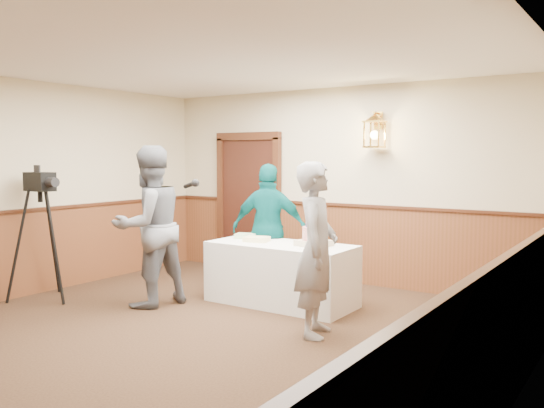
{
  "coord_description": "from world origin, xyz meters",
  "views": [
    {
      "loc": [
        3.8,
        -3.95,
        1.82
      ],
      "look_at": [
        0.02,
        1.7,
        1.25
      ],
      "focal_mm": 38.0,
      "sensor_mm": 36.0,
      "label": 1
    }
  ],
  "objects_px": {
    "sheet_cake_green": "(246,236)",
    "tv_camera_rig": "(42,243)",
    "baker": "(317,249)",
    "tiered_cake": "(314,234)",
    "assistant_p": "(269,229)",
    "display_table": "(281,274)",
    "sheet_cake_yellow": "(257,239)",
    "interviewer": "(149,226)"
  },
  "relations": [
    {
      "from": "display_table",
      "to": "tv_camera_rig",
      "type": "height_order",
      "value": "tv_camera_rig"
    },
    {
      "from": "assistant_p",
      "to": "sheet_cake_yellow",
      "type": "bearing_deg",
      "value": 83.75
    },
    {
      "from": "assistant_p",
      "to": "tv_camera_rig",
      "type": "distance_m",
      "value": 2.89
    },
    {
      "from": "interviewer",
      "to": "sheet_cake_yellow",
      "type": "bearing_deg",
      "value": 145.45
    },
    {
      "from": "display_table",
      "to": "interviewer",
      "type": "xyz_separation_m",
      "value": [
        -1.29,
        -0.94,
        0.6
      ]
    },
    {
      "from": "sheet_cake_yellow",
      "to": "tv_camera_rig",
      "type": "relative_size",
      "value": 0.18
    },
    {
      "from": "sheet_cake_yellow",
      "to": "tv_camera_rig",
      "type": "height_order",
      "value": "tv_camera_rig"
    },
    {
      "from": "tiered_cake",
      "to": "sheet_cake_yellow",
      "type": "relative_size",
      "value": 1.39
    },
    {
      "from": "display_table",
      "to": "interviewer",
      "type": "distance_m",
      "value": 1.71
    },
    {
      "from": "interviewer",
      "to": "baker",
      "type": "relative_size",
      "value": 1.1
    },
    {
      "from": "tiered_cake",
      "to": "interviewer",
      "type": "distance_m",
      "value": 1.99
    },
    {
      "from": "tiered_cake",
      "to": "assistant_p",
      "type": "relative_size",
      "value": 0.24
    },
    {
      "from": "baker",
      "to": "tv_camera_rig",
      "type": "height_order",
      "value": "baker"
    },
    {
      "from": "display_table",
      "to": "baker",
      "type": "height_order",
      "value": "baker"
    },
    {
      "from": "assistant_p",
      "to": "baker",
      "type": "bearing_deg",
      "value": 120.33
    },
    {
      "from": "sheet_cake_yellow",
      "to": "assistant_p",
      "type": "xyz_separation_m",
      "value": [
        -0.09,
        0.42,
        0.08
      ]
    },
    {
      "from": "display_table",
      "to": "assistant_p",
      "type": "relative_size",
      "value": 1.05
    },
    {
      "from": "display_table",
      "to": "interviewer",
      "type": "bearing_deg",
      "value": -143.85
    },
    {
      "from": "interviewer",
      "to": "baker",
      "type": "distance_m",
      "value": 2.26
    },
    {
      "from": "tiered_cake",
      "to": "interviewer",
      "type": "xyz_separation_m",
      "value": [
        -1.72,
        -1.01,
        0.08
      ]
    },
    {
      "from": "sheet_cake_green",
      "to": "tv_camera_rig",
      "type": "xyz_separation_m",
      "value": [
        -1.98,
        -1.64,
        -0.05
      ]
    },
    {
      "from": "baker",
      "to": "tiered_cake",
      "type": "bearing_deg",
      "value": 11.35
    },
    {
      "from": "baker",
      "to": "sheet_cake_yellow",
      "type": "bearing_deg",
      "value": 38.61
    },
    {
      "from": "display_table",
      "to": "sheet_cake_yellow",
      "type": "bearing_deg",
      "value": -175.29
    },
    {
      "from": "interviewer",
      "to": "baker",
      "type": "height_order",
      "value": "interviewer"
    },
    {
      "from": "baker",
      "to": "tv_camera_rig",
      "type": "relative_size",
      "value": 1.09
    },
    {
      "from": "sheet_cake_green",
      "to": "interviewer",
      "type": "height_order",
      "value": "interviewer"
    },
    {
      "from": "sheet_cake_yellow",
      "to": "baker",
      "type": "bearing_deg",
      "value": -31.61
    },
    {
      "from": "display_table",
      "to": "interviewer",
      "type": "height_order",
      "value": "interviewer"
    },
    {
      "from": "sheet_cake_yellow",
      "to": "sheet_cake_green",
      "type": "relative_size",
      "value": 1.13
    },
    {
      "from": "sheet_cake_yellow",
      "to": "baker",
      "type": "relative_size",
      "value": 0.17
    },
    {
      "from": "tiered_cake",
      "to": "tv_camera_rig",
      "type": "xyz_separation_m",
      "value": [
        -3.04,
        -1.57,
        -0.16
      ]
    },
    {
      "from": "sheet_cake_yellow",
      "to": "sheet_cake_green",
      "type": "bearing_deg",
      "value": 150.69
    },
    {
      "from": "tv_camera_rig",
      "to": "sheet_cake_green",
      "type": "bearing_deg",
      "value": 41.56
    },
    {
      "from": "sheet_cake_green",
      "to": "tv_camera_rig",
      "type": "relative_size",
      "value": 0.16
    },
    {
      "from": "interviewer",
      "to": "assistant_p",
      "type": "relative_size",
      "value": 1.13
    },
    {
      "from": "sheet_cake_yellow",
      "to": "sheet_cake_green",
      "type": "distance_m",
      "value": 0.33
    },
    {
      "from": "interviewer",
      "to": "assistant_p",
      "type": "height_order",
      "value": "interviewer"
    },
    {
      "from": "sheet_cake_yellow",
      "to": "baker",
      "type": "distance_m",
      "value": 1.55
    },
    {
      "from": "display_table",
      "to": "sheet_cake_yellow",
      "type": "relative_size",
      "value": 6.11
    },
    {
      "from": "display_table",
      "to": "tv_camera_rig",
      "type": "distance_m",
      "value": 3.04
    },
    {
      "from": "sheet_cake_yellow",
      "to": "assistant_p",
      "type": "height_order",
      "value": "assistant_p"
    }
  ]
}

